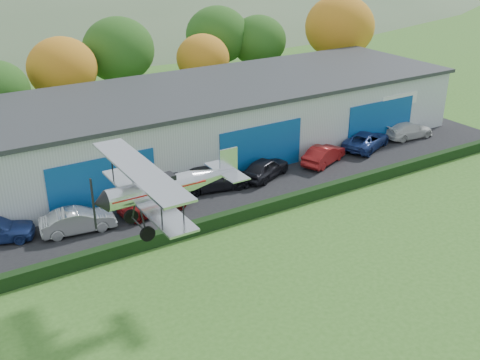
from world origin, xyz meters
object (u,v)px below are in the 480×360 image
car_2 (154,201)px  car_6 (366,140)px  car_3 (212,178)px  car_5 (324,155)px  car_1 (78,221)px  car_7 (409,130)px  car_4 (265,168)px  hangar (220,117)px  biplane (163,185)px

car_2 → car_6: 19.47m
car_3 → car_6: bearing=-77.3°
car_3 → car_5: (9.54, -0.50, -0.06)m
car_1 → car_7: car_1 is taller
car_4 → car_5: (5.30, -0.15, -0.02)m
car_4 → car_7: (15.29, 0.55, -0.08)m
car_2 → car_3: bearing=-83.7°
car_2 → car_3: car_3 is taller
car_3 → car_6: (14.62, 0.23, -0.07)m
car_3 → car_6: 14.62m
car_1 → car_3: (9.75, 1.12, 0.05)m
car_7 → hangar: bearing=70.0°
car_2 → car_5: car_5 is taller
car_4 → biplane: bearing=104.5°
car_4 → biplane: 15.99m
car_2 → biplane: size_ratio=0.57×
car_2 → car_6: size_ratio=0.93×
car_4 → biplane: biplane is taller
hangar → car_4: size_ratio=9.33×
car_1 → car_2: bearing=-81.6°
hangar → car_7: size_ratio=8.91×
car_2 → car_6: bearing=-91.9°
car_5 → car_4: bearing=66.6°
car_1 → car_2: 4.95m
biplane → car_2: bearing=70.6°
hangar → car_5: hangar is taller
car_4 → car_7: bearing=-110.8°
car_4 → car_7: car_4 is taller
hangar → car_3: bearing=-124.1°
car_5 → hangar: bearing=12.2°
car_3 → car_4: (4.23, -0.34, -0.03)m
car_4 → biplane: (-12.05, -9.21, 5.08)m
car_2 → biplane: 10.42m
car_1 → car_3: size_ratio=0.82×
hangar → car_1: 16.51m
car_2 → hangar: bearing=-55.8°
car_3 → car_4: 4.24m
car_1 → car_6: size_ratio=0.86×
car_2 → car_7: bearing=-92.7°
car_4 → hangar: bearing=-25.9°
car_1 → car_3: bearing=-76.3°
car_5 → car_7: bearing=-107.7°
car_1 → biplane: size_ratio=0.53×
car_2 → car_7: (24.33, 1.22, 0.00)m
car_4 → car_1: bearing=70.3°
car_5 → biplane: (-17.35, -9.05, 5.10)m
car_1 → car_5: bearing=-81.0°
car_6 → car_7: 4.90m
biplane → hangar: bearing=52.8°
hangar → car_7: hangar is taller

